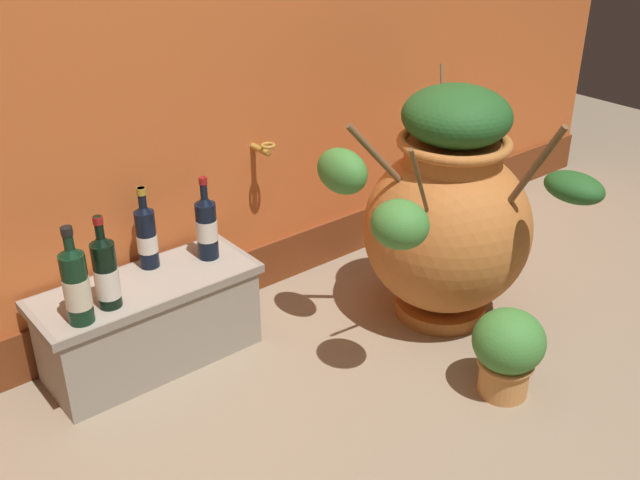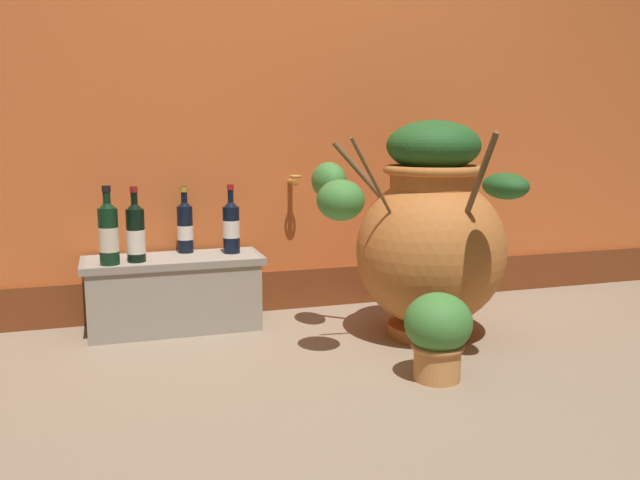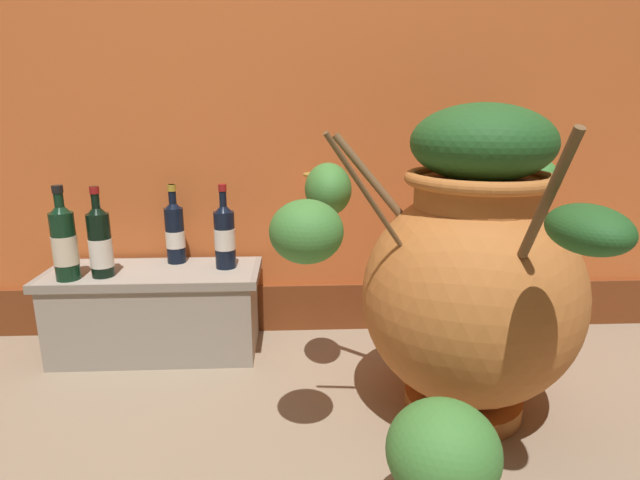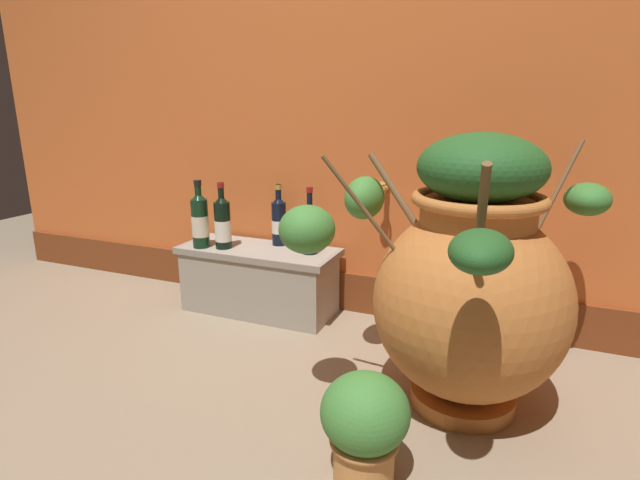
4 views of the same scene
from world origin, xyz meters
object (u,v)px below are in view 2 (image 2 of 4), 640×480
(wine_bottle_left, at_px, (185,225))
(terracotta_urn, at_px, (429,235))
(wine_bottle_middle, at_px, (108,232))
(wine_bottle_back, at_px, (136,232))
(potted_shrub, at_px, (438,332))
(wine_bottle_right, at_px, (231,225))

(wine_bottle_left, bearing_deg, terracotta_urn, -28.90)
(terracotta_urn, xyz_separation_m, wine_bottle_middle, (-1.24, 0.33, 0.02))
(wine_bottle_back, relative_size, potted_shrub, 1.01)
(terracotta_urn, bearing_deg, wine_bottle_back, 162.45)
(terracotta_urn, bearing_deg, wine_bottle_left, 151.10)
(wine_bottle_middle, distance_m, potted_shrub, 1.35)
(wine_bottle_back, bearing_deg, wine_bottle_middle, -165.43)
(wine_bottle_right, xyz_separation_m, potted_shrub, (0.54, -0.89, -0.27))
(wine_bottle_left, distance_m, wine_bottle_right, 0.20)
(terracotta_urn, bearing_deg, wine_bottle_middle, 165.02)
(terracotta_urn, height_order, wine_bottle_middle, terracotta_urn)
(wine_bottle_left, bearing_deg, wine_bottle_right, -20.73)
(terracotta_urn, distance_m, potted_shrub, 0.56)
(wine_bottle_left, bearing_deg, wine_bottle_back, -145.08)
(wine_bottle_right, relative_size, wine_bottle_back, 0.98)
(terracotta_urn, relative_size, wine_bottle_back, 3.30)
(wine_bottle_left, height_order, potted_shrub, wine_bottle_left)
(wine_bottle_left, xyz_separation_m, wine_bottle_middle, (-0.32, -0.18, 0.01))
(terracotta_urn, distance_m, wine_bottle_left, 1.06)
(wine_bottle_middle, bearing_deg, wine_bottle_right, 11.63)
(wine_bottle_middle, xyz_separation_m, wine_bottle_back, (0.11, 0.03, -0.01))
(wine_bottle_left, bearing_deg, wine_bottle_middle, -151.01)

